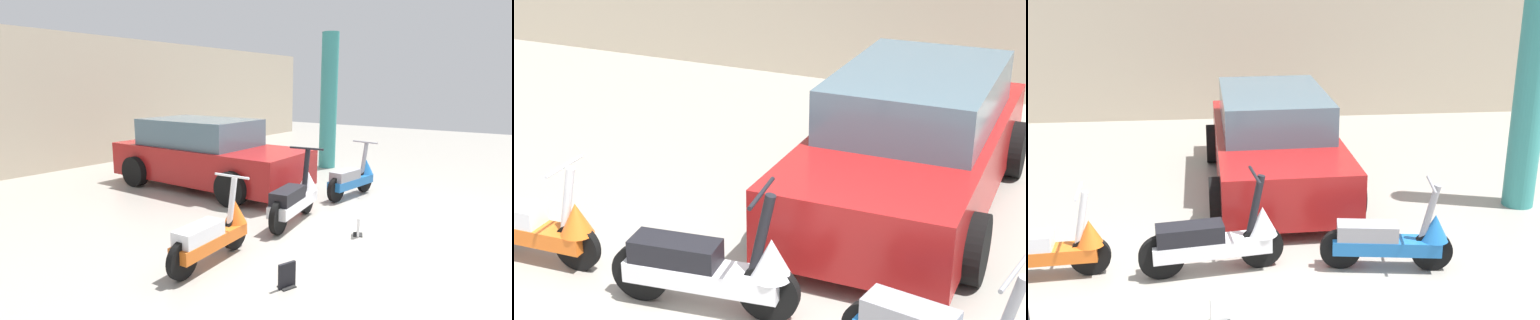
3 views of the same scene
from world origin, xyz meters
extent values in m
cylinder|color=black|center=(-1.81, 0.77, 0.21)|extent=(0.42, 0.10, 0.42)
cube|color=orange|center=(-2.27, 0.74, 0.26)|extent=(1.11, 0.34, 0.15)
cylinder|color=white|center=(-1.86, 0.77, 0.63)|extent=(0.20, 0.09, 0.60)
cylinder|color=white|center=(-1.86, 0.77, 0.93)|extent=(0.07, 0.49, 0.03)
cone|color=orange|center=(-1.79, 0.77, 0.47)|extent=(0.30, 0.30, 0.27)
cylinder|color=black|center=(-0.03, 0.77, 0.24)|extent=(0.48, 0.15, 0.47)
cylinder|color=black|center=(-1.06, 0.62, 0.24)|extent=(0.48, 0.15, 0.47)
cube|color=silver|center=(-0.55, 0.69, 0.29)|extent=(1.26, 0.46, 0.16)
cube|color=black|center=(-0.76, 0.66, 0.47)|extent=(0.72, 0.37, 0.18)
cylinder|color=black|center=(-0.08, 0.76, 0.71)|extent=(0.23, 0.11, 0.67)
cylinder|color=black|center=(-0.08, 0.76, 1.04)|extent=(0.11, 0.54, 0.03)
cone|color=silver|center=(-0.01, 0.77, 0.53)|extent=(0.36, 0.36, 0.31)
cube|color=gray|center=(1.08, 0.62, 0.43)|extent=(0.66, 0.34, 0.17)
cylinder|color=gray|center=(1.70, 0.53, 0.65)|extent=(0.21, 0.10, 0.61)
cylinder|color=gray|center=(1.70, 0.53, 0.96)|extent=(0.10, 0.50, 0.03)
cube|color=maroon|center=(0.32, 3.18, 0.49)|extent=(1.76, 3.98, 0.66)
cube|color=slate|center=(0.32, 3.42, 1.08)|extent=(1.51, 2.25, 0.51)
cylinder|color=black|center=(1.21, 1.99, 0.30)|extent=(0.22, 0.61, 0.60)
cylinder|color=black|center=(-0.49, 1.94, 0.30)|extent=(0.22, 0.61, 0.60)
cylinder|color=black|center=(1.14, 4.43, 0.30)|extent=(0.22, 0.61, 0.60)
cylinder|color=black|center=(-0.56, 4.38, 0.30)|extent=(0.22, 0.61, 0.60)
camera|label=1|loc=(-5.38, -2.21, 1.98)|focal=28.00mm
camera|label=2|loc=(2.14, -3.77, 3.32)|focal=55.00mm
camera|label=3|loc=(-0.39, -5.39, 3.25)|focal=45.00mm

